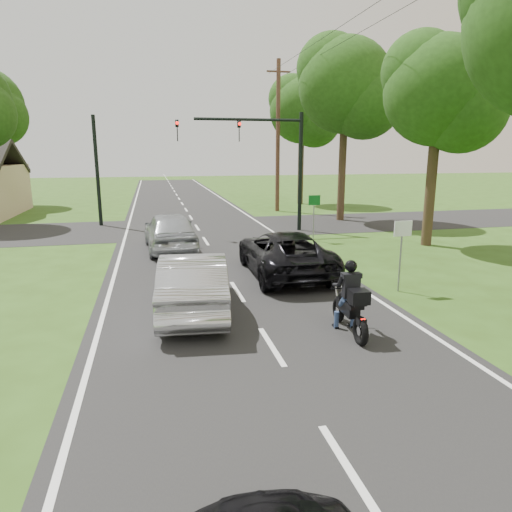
# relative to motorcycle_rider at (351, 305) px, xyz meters

# --- Properties ---
(ground) EXTENTS (140.00, 140.00, 0.00)m
(ground) POSITION_rel_motorcycle_rider_xyz_m (-1.93, -0.31, -0.68)
(ground) COLOR #2C4914
(ground) RESTS_ON ground
(road) EXTENTS (8.00, 100.00, 0.01)m
(road) POSITION_rel_motorcycle_rider_xyz_m (-1.93, 9.69, -0.68)
(road) COLOR black
(road) RESTS_ON ground
(cross_road) EXTENTS (60.00, 7.00, 0.01)m
(cross_road) POSITION_rel_motorcycle_rider_xyz_m (-1.93, 15.69, -0.68)
(cross_road) COLOR black
(cross_road) RESTS_ON ground
(motorcycle_rider) EXTENTS (0.57, 2.01, 1.73)m
(motorcycle_rider) POSITION_rel_motorcycle_rider_xyz_m (0.00, 0.00, 0.00)
(motorcycle_rider) COLOR black
(motorcycle_rider) RESTS_ON ground
(dark_suv) EXTENTS (2.54, 5.35, 1.47)m
(dark_suv) POSITION_rel_motorcycle_rider_xyz_m (-0.01, 5.29, 0.07)
(dark_suv) COLOR black
(dark_suv) RESTS_ON road
(silver_sedan) EXTENTS (2.07, 4.81, 1.54)m
(silver_sedan) POSITION_rel_motorcycle_rider_xyz_m (-3.34, 2.29, 0.10)
(silver_sedan) COLOR silver
(silver_sedan) RESTS_ON road
(silver_suv) EXTENTS (2.23, 4.96, 1.65)m
(silver_suv) POSITION_rel_motorcycle_rider_xyz_m (-3.59, 9.97, 0.16)
(silver_suv) COLOR #B0B4B9
(silver_suv) RESTS_ON road
(traffic_signal) EXTENTS (6.38, 0.44, 6.00)m
(traffic_signal) POSITION_rel_motorcycle_rider_xyz_m (1.41, 13.68, 3.45)
(traffic_signal) COLOR black
(traffic_signal) RESTS_ON ground
(signal_pole_far) EXTENTS (0.20, 0.20, 6.00)m
(signal_pole_far) POSITION_rel_motorcycle_rider_xyz_m (-7.13, 17.69, 2.32)
(signal_pole_far) COLOR black
(signal_pole_far) RESTS_ON ground
(utility_pole_far) EXTENTS (1.60, 0.28, 10.00)m
(utility_pole_far) POSITION_rel_motorcycle_rider_xyz_m (4.27, 21.69, 4.40)
(utility_pole_far) COLOR brown
(utility_pole_far) RESTS_ON ground
(sign_white) EXTENTS (0.55, 0.07, 2.12)m
(sign_white) POSITION_rel_motorcycle_rider_xyz_m (2.77, 2.67, 0.92)
(sign_white) COLOR slate
(sign_white) RESTS_ON ground
(sign_green) EXTENTS (0.55, 0.07, 2.12)m
(sign_green) POSITION_rel_motorcycle_rider_xyz_m (2.97, 10.67, 0.92)
(sign_green) COLOR slate
(sign_green) RESTS_ON ground
(tree_row_c) EXTENTS (4.80, 4.65, 8.76)m
(tree_row_c) POSITION_rel_motorcycle_rider_xyz_m (7.82, 8.49, 5.55)
(tree_row_c) COLOR #332316
(tree_row_c) RESTS_ON ground
(tree_row_d) EXTENTS (5.76, 5.58, 10.45)m
(tree_row_d) POSITION_rel_motorcycle_rider_xyz_m (7.17, 16.45, 6.75)
(tree_row_d) COLOR #332316
(tree_row_d) RESTS_ON ground
(tree_row_e) EXTENTS (5.28, 5.12, 9.61)m
(tree_row_e) POSITION_rel_motorcycle_rider_xyz_m (7.55, 25.47, 6.15)
(tree_row_e) COLOR #332316
(tree_row_e) RESTS_ON ground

